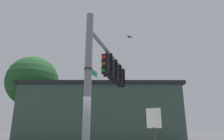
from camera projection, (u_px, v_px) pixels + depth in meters
signal_pole at (88, 84)px, 7.28m from camera, size 0.29×0.29×6.00m
mast_arm at (111, 56)px, 10.92m from camera, size 2.19×6.26×0.19m
traffic_light_nearest_pole at (106, 64)px, 9.78m from camera, size 0.54×0.49×1.31m
traffic_light_mid_inner at (111, 69)px, 10.74m from camera, size 0.54×0.49×1.31m
traffic_light_mid_outer at (116, 74)px, 11.69m from camera, size 0.54×0.49×1.31m
traffic_light_arm_end at (120, 78)px, 12.64m from camera, size 0.54×0.49×1.31m
street_name_sign at (90, 71)px, 7.64m from camera, size 0.48×1.09×0.22m
bird_flying at (129, 37)px, 13.87m from camera, size 0.29×0.37×0.11m
storefront_building at (102, 114)px, 18.64m from camera, size 16.03×14.40×5.00m
tree_by_storefront at (33, 82)px, 18.25m from camera, size 4.81×4.81×7.87m
historical_marker at (154, 127)px, 7.39m from camera, size 0.60×0.08×2.13m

